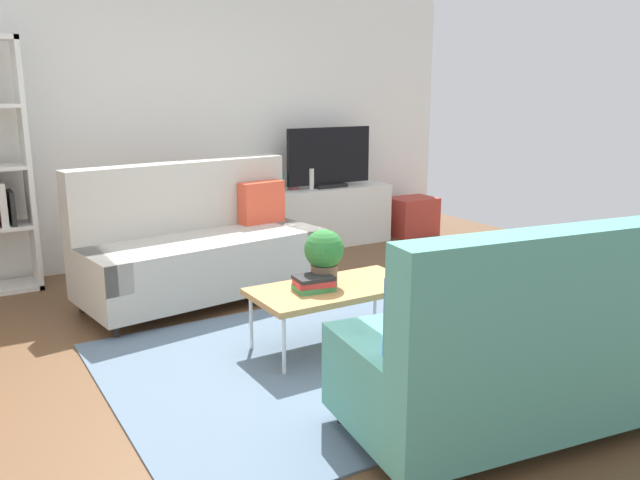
{
  "coord_description": "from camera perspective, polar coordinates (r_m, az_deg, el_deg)",
  "views": [
    {
      "loc": [
        -2.09,
        -3.46,
        1.7
      ],
      "look_at": [
        0.18,
        0.33,
        0.65
      ],
      "focal_mm": 36.4,
      "sensor_mm": 36.0,
      "label": 1
    }
  ],
  "objects": [
    {
      "name": "ground_plane",
      "position": [
        4.39,
        0.14,
        -9.43
      ],
      "size": [
        7.68,
        7.68,
        0.0
      ],
      "primitive_type": "plane",
      "color": "brown"
    },
    {
      "name": "wall_far",
      "position": [
        6.61,
        -12.74,
        10.86
      ],
      "size": [
        6.4,
        0.12,
        2.9
      ],
      "primitive_type": "cube",
      "color": "white",
      "rests_on": "ground_plane"
    },
    {
      "name": "area_rug",
      "position": [
        4.23,
        2.13,
        -10.25
      ],
      "size": [
        2.9,
        2.2,
        0.01
      ],
      "primitive_type": "cube",
      "color": "slate",
      "rests_on": "ground_plane"
    },
    {
      "name": "couch_beige",
      "position": [
        5.33,
        -10.57,
        -0.54
      ],
      "size": [
        1.99,
        1.08,
        1.1
      ],
      "rotation": [
        0.0,
        0.0,
        3.27
      ],
      "color": "#B2ADA3",
      "rests_on": "ground_plane"
    },
    {
      "name": "couch_green",
      "position": [
        3.42,
        18.32,
        -8.94
      ],
      "size": [
        2.0,
        1.09,
        1.1
      ],
      "rotation": [
        0.0,
        0.0,
        -0.14
      ],
      "color": "teal",
      "rests_on": "ground_plane"
    },
    {
      "name": "coffee_table",
      "position": [
        4.28,
        1.27,
        -4.44
      ],
      "size": [
        1.1,
        0.56,
        0.42
      ],
      "color": "#B7844C",
      "rests_on": "ground_plane"
    },
    {
      "name": "tv_console",
      "position": [
        7.1,
        0.7,
        2.14
      ],
      "size": [
        1.4,
        0.44,
        0.64
      ],
      "primitive_type": "cube",
      "color": "silver",
      "rests_on": "ground_plane"
    },
    {
      "name": "tv",
      "position": [
        6.99,
        0.8,
        7.2
      ],
      "size": [
        1.0,
        0.2,
        0.64
      ],
      "color": "black",
      "rests_on": "tv_console"
    },
    {
      "name": "storage_trunk",
      "position": [
        7.67,
        8.11,
        2.08
      ],
      "size": [
        0.52,
        0.4,
        0.44
      ],
      "primitive_type": "cube",
      "color": "#B2382D",
      "rests_on": "ground_plane"
    },
    {
      "name": "potted_plant",
      "position": [
        4.24,
        0.36,
        -1.26
      ],
      "size": [
        0.26,
        0.26,
        0.38
      ],
      "color": "brown",
      "rests_on": "coffee_table"
    },
    {
      "name": "table_book_0",
      "position": [
        4.18,
        -0.56,
        -4.22
      ],
      "size": [
        0.26,
        0.21,
        0.03
      ],
      "primitive_type": "cube",
      "rotation": [
        0.0,
        0.0,
        -0.12
      ],
      "color": "#3F8C4C",
      "rests_on": "coffee_table"
    },
    {
      "name": "table_book_1",
      "position": [
        4.17,
        -0.56,
        -3.75
      ],
      "size": [
        0.28,
        0.23,
        0.04
      ],
      "primitive_type": "cube",
      "rotation": [
        0.0,
        0.0,
        -0.23
      ],
      "color": "red",
      "rests_on": "table_book_0"
    },
    {
      "name": "table_book_2",
      "position": [
        4.16,
        -0.56,
        -3.34
      ],
      "size": [
        0.26,
        0.2,
        0.02
      ],
      "primitive_type": "cube",
      "rotation": [
        0.0,
        0.0,
        -0.1
      ],
      "color": "#262626",
      "rests_on": "table_book_1"
    },
    {
      "name": "vase_0",
      "position": [
        6.79,
        -3.7,
        5.12
      ],
      "size": [
        0.11,
        0.11,
        0.18
      ],
      "primitive_type": "cylinder",
      "color": "#33B29E",
      "rests_on": "tv_console"
    },
    {
      "name": "vase_1",
      "position": [
        6.87,
        -2.41,
        5.19
      ],
      "size": [
        0.12,
        0.12,
        0.17
      ],
      "primitive_type": "cylinder",
      "color": "#B24C4C",
      "rests_on": "tv_console"
    },
    {
      "name": "bottle_0",
      "position": [
        6.88,
        -0.76,
        5.4
      ],
      "size": [
        0.06,
        0.06,
        0.22
      ],
      "primitive_type": "cylinder",
      "color": "silver",
      "rests_on": "tv_console"
    }
  ]
}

